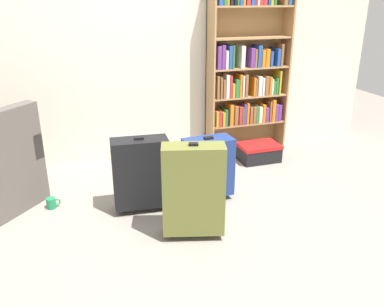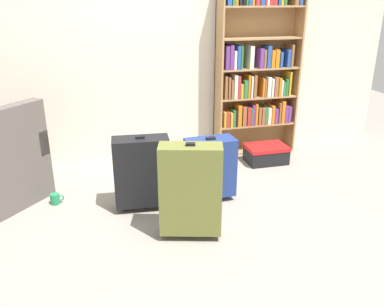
{
  "view_description": "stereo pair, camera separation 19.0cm",
  "coord_description": "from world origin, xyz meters",
  "px_view_note": "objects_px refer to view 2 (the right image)",
  "views": [
    {
      "loc": [
        -1.07,
        -2.49,
        1.72
      ],
      "look_at": [
        -0.15,
        0.34,
        0.55
      ],
      "focal_mm": 37.42,
      "sensor_mm": 36.0,
      "label": 1
    },
    {
      "loc": [
        -0.89,
        -2.54,
        1.72
      ],
      "look_at": [
        -0.15,
        0.34,
        0.55
      ],
      "focal_mm": 37.42,
      "sensor_mm": 36.0,
      "label": 2
    }
  ],
  "objects_px": {
    "mug": "(55,199)",
    "suitcase_navy_blue": "(210,167)",
    "storage_box": "(266,153)",
    "suitcase_black": "(142,171)",
    "suitcase_olive": "(191,190)",
    "bookshelf": "(257,67)"
  },
  "relations": [
    {
      "from": "mug",
      "to": "suitcase_navy_blue",
      "type": "relative_size",
      "value": 0.2
    },
    {
      "from": "storage_box",
      "to": "suitcase_black",
      "type": "xyz_separation_m",
      "value": [
        -1.46,
        -0.69,
        0.24
      ]
    },
    {
      "from": "storage_box",
      "to": "suitcase_navy_blue",
      "type": "distance_m",
      "value": 1.11
    },
    {
      "from": "storage_box",
      "to": "suitcase_olive",
      "type": "distance_m",
      "value": 1.71
    },
    {
      "from": "storage_box",
      "to": "suitcase_navy_blue",
      "type": "xyz_separation_m",
      "value": [
        -0.86,
        -0.68,
        0.21
      ]
    },
    {
      "from": "bookshelf",
      "to": "suitcase_olive",
      "type": "bearing_deg",
      "value": -125.96
    },
    {
      "from": "storage_box",
      "to": "suitcase_navy_blue",
      "type": "relative_size",
      "value": 0.74
    },
    {
      "from": "suitcase_olive",
      "to": "suitcase_black",
      "type": "height_order",
      "value": "suitcase_olive"
    },
    {
      "from": "suitcase_black",
      "to": "mug",
      "type": "bearing_deg",
      "value": 160.38
    },
    {
      "from": "bookshelf",
      "to": "storage_box",
      "type": "distance_m",
      "value": 0.97
    },
    {
      "from": "bookshelf",
      "to": "suitcase_olive",
      "type": "height_order",
      "value": "bookshelf"
    },
    {
      "from": "suitcase_navy_blue",
      "to": "suitcase_black",
      "type": "bearing_deg",
      "value": -178.92
    },
    {
      "from": "suitcase_olive",
      "to": "suitcase_navy_blue",
      "type": "xyz_separation_m",
      "value": [
        0.32,
        0.54,
        -0.08
      ]
    },
    {
      "from": "mug",
      "to": "suitcase_olive",
      "type": "distance_m",
      "value": 1.35
    },
    {
      "from": "suitcase_olive",
      "to": "suitcase_black",
      "type": "bearing_deg",
      "value": 118.76
    },
    {
      "from": "mug",
      "to": "storage_box",
      "type": "bearing_deg",
      "value": 10.88
    },
    {
      "from": "bookshelf",
      "to": "suitcase_black",
      "type": "distance_m",
      "value": 1.93
    },
    {
      "from": "mug",
      "to": "suitcase_black",
      "type": "bearing_deg",
      "value": -19.62
    },
    {
      "from": "storage_box",
      "to": "suitcase_olive",
      "type": "xyz_separation_m",
      "value": [
        -1.17,
        -1.22,
        0.29
      ]
    },
    {
      "from": "suitcase_black",
      "to": "storage_box",
      "type": "bearing_deg",
      "value": 25.29
    },
    {
      "from": "suitcase_navy_blue",
      "to": "suitcase_black",
      "type": "height_order",
      "value": "suitcase_black"
    },
    {
      "from": "bookshelf",
      "to": "suitcase_navy_blue",
      "type": "distance_m",
      "value": 1.53
    }
  ]
}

